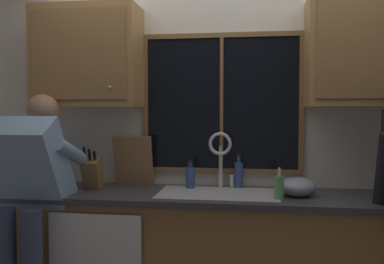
% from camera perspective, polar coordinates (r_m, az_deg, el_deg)
% --- Properties ---
extents(back_wall, '(5.51, 0.12, 2.55)m').
position_cam_1_polar(back_wall, '(3.18, 3.53, -0.68)').
color(back_wall, silver).
rests_on(back_wall, floor).
extents(window_glass, '(1.10, 0.02, 0.95)m').
position_cam_1_polar(window_glass, '(3.10, 4.02, 3.85)').
color(window_glass, black).
extents(window_frame_top, '(1.17, 0.02, 0.04)m').
position_cam_1_polar(window_frame_top, '(3.14, 4.04, 12.88)').
color(window_frame_top, brown).
extents(window_frame_bottom, '(1.17, 0.02, 0.04)m').
position_cam_1_polar(window_frame_bottom, '(3.12, 3.98, -5.22)').
color(window_frame_bottom, brown).
extents(window_frame_left, '(0.03, 0.02, 0.95)m').
position_cam_1_polar(window_frame_left, '(3.19, -6.25, 3.81)').
color(window_frame_left, brown).
extents(window_frame_right, '(0.03, 0.02, 0.95)m').
position_cam_1_polar(window_frame_right, '(3.10, 14.54, 3.76)').
color(window_frame_right, brown).
extents(window_mullion_center, '(0.02, 0.02, 0.95)m').
position_cam_1_polar(window_mullion_center, '(3.09, 4.00, 3.85)').
color(window_mullion_center, brown).
extents(lower_cabinet_run, '(3.11, 0.58, 0.88)m').
position_cam_1_polar(lower_cabinet_run, '(3.01, 2.90, -17.20)').
color(lower_cabinet_run, olive).
rests_on(lower_cabinet_run, floor).
extents(countertop, '(3.17, 0.62, 0.04)m').
position_cam_1_polar(countertop, '(2.86, 2.88, -8.66)').
color(countertop, '#38383D').
rests_on(countertop, lower_cabinet_run).
extents(upper_cabinet_left, '(0.76, 0.36, 0.72)m').
position_cam_1_polar(upper_cabinet_left, '(3.19, -13.92, 9.78)').
color(upper_cabinet_left, '#A87A47').
extents(upper_cabinet_right, '(0.76, 0.36, 0.72)m').
position_cam_1_polar(upper_cabinet_right, '(3.05, 22.41, 9.98)').
color(upper_cabinet_right, '#A87A47').
extents(sink, '(0.80, 0.46, 0.21)m').
position_cam_1_polar(sink, '(2.89, 3.53, -10.14)').
color(sink, '#B7B7BC').
rests_on(sink, lower_cabinet_run).
extents(faucet, '(0.18, 0.09, 0.40)m').
position_cam_1_polar(faucet, '(3.01, 3.98, -2.83)').
color(faucet, silver).
rests_on(faucet, countertop).
extents(person_standing, '(0.53, 0.68, 1.58)m').
position_cam_1_polar(person_standing, '(2.89, -21.14, -7.34)').
color(person_standing, '#384260').
rests_on(person_standing, floor).
extents(knife_block, '(0.12, 0.18, 0.32)m').
position_cam_1_polar(knife_block, '(3.08, -13.23, -5.47)').
color(knife_block, olive).
rests_on(knife_block, countertop).
extents(cutting_board, '(0.29, 0.10, 0.37)m').
position_cam_1_polar(cutting_board, '(3.16, -7.93, -3.87)').
color(cutting_board, '#997047').
rests_on(cutting_board, countertop).
extents(mixing_bowl, '(0.25, 0.25, 0.13)m').
position_cam_1_polar(mixing_bowl, '(2.86, 13.94, -7.18)').
color(mixing_bowl, '#8C99A8').
rests_on(mixing_bowl, countertop).
extents(soap_dispenser, '(0.06, 0.07, 0.20)m').
position_cam_1_polar(soap_dispenser, '(2.72, 11.65, -7.27)').
color(soap_dispenser, '#59A566').
rests_on(soap_dispenser, countertop).
extents(bottle_green_glass, '(0.06, 0.06, 0.24)m').
position_cam_1_polar(bottle_green_glass, '(3.07, 6.30, -5.63)').
color(bottle_green_glass, '#334C8C').
rests_on(bottle_green_glass, countertop).
extents(bottle_tall_clear, '(0.07, 0.07, 0.20)m').
position_cam_1_polar(bottle_tall_clear, '(3.03, -0.22, -6.06)').
color(bottle_tall_clear, '#334C8C').
rests_on(bottle_tall_clear, countertop).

